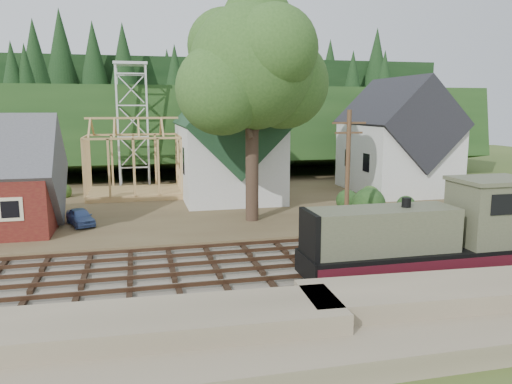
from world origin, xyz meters
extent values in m
plane|color=#384C1E|center=(0.00, 0.00, 0.00)|extent=(140.00, 140.00, 0.00)
cube|color=#7F7259|center=(0.00, -8.50, 0.00)|extent=(64.00, 5.00, 1.60)
cube|color=#726B5B|center=(0.00, 0.00, 0.08)|extent=(64.00, 11.00, 0.16)
cube|color=brown|center=(0.00, 18.00, 0.15)|extent=(64.00, 26.00, 0.30)
cube|color=#1E3F19|center=(0.00, 42.00, 0.00)|extent=(70.00, 28.96, 12.74)
cube|color=black|center=(0.00, 58.00, 0.00)|extent=(80.00, 20.00, 12.00)
cube|color=silver|center=(2.00, 20.00, 3.50)|extent=(8.00, 12.00, 6.40)
cube|color=#193722|center=(2.00, 20.00, 6.70)|extent=(8.40, 12.96, 8.40)
cube|color=silver|center=(2.00, 14.00, 8.70)|extent=(2.40, 2.40, 4.00)
cone|color=#193722|center=(2.00, 14.00, 12.00)|extent=(5.37, 5.37, 2.60)
cube|color=silver|center=(18.00, 19.00, 3.50)|extent=(8.00, 10.00, 6.40)
cube|color=black|center=(18.00, 19.00, 6.70)|extent=(8.40, 10.80, 8.40)
cube|color=tan|center=(-6.00, 22.00, 0.55)|extent=(8.00, 6.00, 0.50)
cube|color=tan|center=(-6.00, 22.00, 7.20)|extent=(8.00, 0.18, 0.18)
cube|color=silver|center=(-7.40, 26.60, 6.30)|extent=(0.18, 0.18, 12.00)
cube|color=silver|center=(-4.60, 26.60, 6.30)|extent=(0.18, 0.18, 12.00)
cube|color=silver|center=(-7.40, 29.40, 6.30)|extent=(0.18, 0.18, 12.00)
cube|color=silver|center=(-4.60, 29.40, 6.30)|extent=(0.18, 0.18, 12.00)
cube|color=silver|center=(-6.00, 28.00, 12.30)|extent=(3.20, 3.20, 0.25)
cylinder|color=#38281E|center=(2.00, 10.00, 4.30)|extent=(0.90, 0.90, 8.00)
sphere|color=#30531F|center=(2.00, 10.00, 10.80)|extent=(8.40, 8.40, 8.40)
sphere|color=#30531F|center=(4.50, 11.00, 9.80)|extent=(6.40, 6.40, 6.40)
sphere|color=#30531F|center=(-0.20, 9.20, 9.30)|extent=(6.00, 6.00, 6.00)
cylinder|color=#4C331E|center=(7.00, 5.20, 4.00)|extent=(0.28, 0.28, 8.00)
cube|color=#4C331E|center=(7.00, 5.20, 7.20)|extent=(2.20, 0.12, 0.12)
cube|color=#4C331E|center=(7.00, 5.20, 6.60)|extent=(1.80, 0.12, 0.12)
cube|color=black|center=(7.29, -3.00, 0.33)|extent=(11.56, 2.41, 0.34)
cube|color=black|center=(7.29, -3.00, 1.04)|extent=(11.56, 2.79, 1.06)
cube|color=#4B513A|center=(5.17, -3.00, 2.58)|extent=(6.93, 2.21, 2.02)
cube|color=#4B513A|center=(10.95, -3.00, 3.11)|extent=(3.47, 2.70, 3.08)
cube|color=#4B513A|center=(10.95, -3.00, 4.70)|extent=(3.66, 2.89, 0.19)
cube|color=#440E17|center=(7.29, -4.42, 1.04)|extent=(11.56, 0.04, 0.67)
cube|color=#440E17|center=(7.29, -1.58, 1.04)|extent=(11.56, 0.04, 0.67)
cylinder|color=black|center=(6.33, -3.00, 3.69)|extent=(0.42, 0.42, 0.67)
imported|color=#5573B7|center=(-9.59, 11.24, 0.87)|extent=(2.42, 3.58, 1.13)
imported|color=red|center=(21.77, 16.52, 0.85)|extent=(4.13, 2.17, 1.11)
camera|label=1|loc=(-5.71, -23.39, 8.18)|focal=35.00mm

